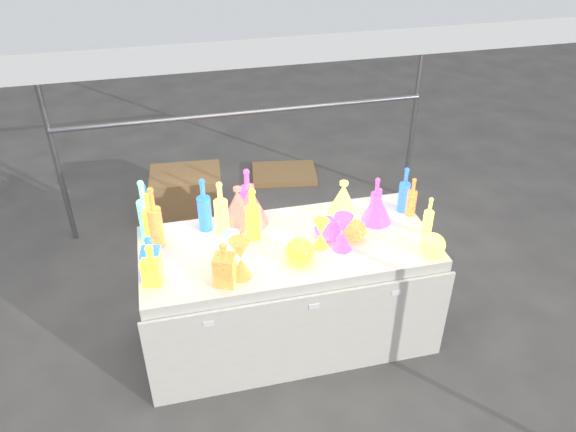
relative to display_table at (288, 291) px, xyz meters
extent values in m
plane|color=#605D58|center=(0.00, 0.01, -0.37)|extent=(80.00, 80.00, 0.00)
cylinder|color=gray|center=(-1.50, 1.51, 0.83)|extent=(0.04, 0.04, 2.40)
cylinder|color=gray|center=(1.50, 1.51, 0.83)|extent=(0.04, 0.04, 2.40)
cylinder|color=gray|center=(0.00, 1.48, 0.63)|extent=(3.00, 0.04, 0.04)
cube|color=silver|center=(0.00, 0.01, 0.00)|extent=(1.80, 0.80, 0.75)
cube|color=silver|center=(0.00, -0.41, -0.04)|extent=(1.84, 0.02, 0.68)
cube|color=white|center=(-0.55, -0.42, 0.23)|extent=(0.06, 0.00, 0.03)
cube|color=white|center=(0.05, -0.42, 0.23)|extent=(0.06, 0.00, 0.03)
cube|color=white|center=(0.55, -0.42, 0.23)|extent=(0.06, 0.00, 0.03)
cube|color=#987044|center=(-0.53, 1.62, -0.16)|extent=(0.64, 0.49, 0.44)
cube|color=#987044|center=(0.47, 2.13, -0.35)|extent=(0.70, 0.55, 0.05)
camera|label=1|loc=(-0.65, -2.69, 2.41)|focal=35.00mm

